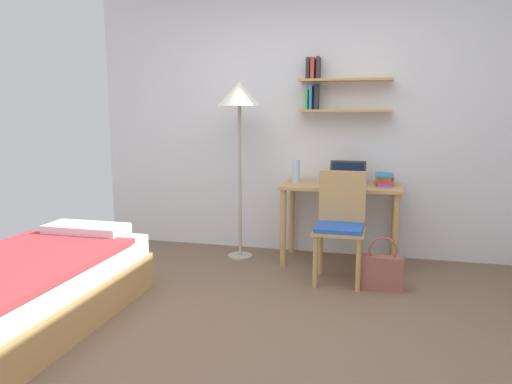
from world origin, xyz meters
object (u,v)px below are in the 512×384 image
Objects in this scene: desk_chair at (340,222)px; standing_lamp at (239,103)px; desk at (341,199)px; water_bottle at (296,171)px; laptop at (347,178)px; book_stack at (384,179)px; bed at (20,296)px; handbag at (382,271)px.

desk_chair is 0.55× the size of standing_lamp.
desk is 0.65× the size of standing_lamp.
water_bottle is (-0.42, 0.01, 0.25)m from desk.
laptop is 0.33m from book_stack.
bed is 4.55× the size of handbag.
handbag is at bearing 30.73° from bed.
bed reaches higher than handbag.
bed is 1.18× the size of standing_lamp.
laptop is at bearing 4.43° from water_bottle.
water_bottle is 0.50× the size of handbag.
handbag is at bearing -22.05° from desk_chair.
standing_lamp is (-0.95, -0.08, 0.89)m from desk.
standing_lamp is (-0.99, 0.42, 0.99)m from desk_chair.
desk is at bearing -172.33° from book_stack.
standing_lamp is 1.51m from book_stack.
bed is 2.47m from standing_lamp.
bed is 2.76m from desk.
laptop is (0.05, 0.04, 0.19)m from desk.
desk_chair is at bearing 37.88° from bed.
standing_lamp reaches higher than water_bottle.
handbag is at bearing -63.57° from laptop.
water_bottle is at bearing 53.84° from bed.
book_stack reaches higher than desk.
desk is 0.49m from water_bottle.
bed is 2.45m from desk_chair.
desk_chair is 0.77m from water_bottle.
desk is at bearing 94.46° from desk_chair.
desk_chair is (0.04, -0.49, -0.10)m from desk.
water_bottle reaches higher than desk_chair.
bed is 7.96× the size of book_stack.
standing_lamp reaches higher than laptop.
standing_lamp is at bearing -170.92° from water_bottle.
handbag is at bearing -89.38° from book_stack.
water_bottle reaches higher than bed.
bed is at bearing -115.96° from standing_lamp.
standing_lamp is at bearing 64.04° from bed.
standing_lamp is at bearing -173.11° from laptop.
laptop is at bearing -178.64° from book_stack.
laptop is at bearing 39.64° from desk.
desk is at bearing -0.94° from water_bottle.
desk_chair is 3.69× the size of book_stack.
standing_lamp is at bearing -174.48° from book_stack.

